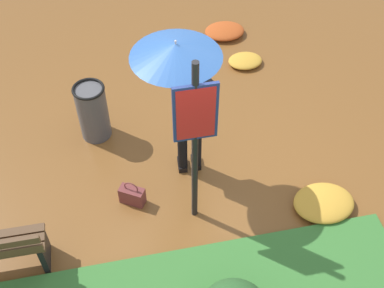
% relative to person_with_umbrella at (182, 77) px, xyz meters
% --- Properties ---
extents(ground_plane, '(18.00, 18.00, 0.00)m').
position_rel_person_with_umbrella_xyz_m(ground_plane, '(-0.07, 0.12, -1.55)').
color(ground_plane, brown).
extents(person_with_umbrella, '(0.96, 0.96, 2.04)m').
position_rel_person_with_umbrella_xyz_m(person_with_umbrella, '(0.00, 0.00, 0.00)').
color(person_with_umbrella, black).
rests_on(person_with_umbrella, ground_plane).
extents(info_sign_post, '(0.44, 0.07, 2.30)m').
position_rel_person_with_umbrella_xyz_m(info_sign_post, '(0.00, 0.70, -0.11)').
color(info_sign_post, black).
rests_on(info_sign_post, ground_plane).
extents(handbag, '(0.33, 0.27, 0.37)m').
position_rel_person_with_umbrella_xyz_m(handbag, '(0.70, 0.37, -1.42)').
color(handbag, brown).
rests_on(handbag, ground_plane).
extents(trash_bin, '(0.42, 0.42, 0.83)m').
position_rel_person_with_umbrella_xyz_m(trash_bin, '(1.04, -0.86, -1.13)').
color(trash_bin, '#4C4C51').
rests_on(trash_bin, ground_plane).
extents(leaf_pile_near_person, '(0.66, 0.53, 0.14)m').
position_rel_person_with_umbrella_xyz_m(leaf_pile_near_person, '(-1.22, -2.70, -1.48)').
color(leaf_pile_near_person, '#B74C1E').
rests_on(leaf_pile_near_person, ground_plane).
extents(leaf_pile_by_bench, '(0.74, 0.59, 0.16)m').
position_rel_person_with_umbrella_xyz_m(leaf_pile_by_bench, '(-1.53, 0.91, -1.47)').
color(leaf_pile_by_bench, gold).
rests_on(leaf_pile_by_bench, ground_plane).
extents(leaf_pile_far_path, '(0.53, 0.42, 0.12)m').
position_rel_person_with_umbrella_xyz_m(leaf_pile_far_path, '(-1.35, -1.90, -1.49)').
color(leaf_pile_far_path, gold).
rests_on(leaf_pile_far_path, ground_plane).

